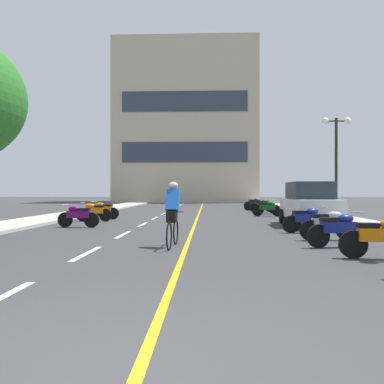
{
  "coord_description": "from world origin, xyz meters",
  "views": [
    {
      "loc": [
        0.8,
        -3.12,
        1.45
      ],
      "look_at": [
        -0.15,
        21.12,
        1.38
      ],
      "focal_mm": 37.3,
      "sensor_mm": 36.0,
      "label": 1
    }
  ],
  "objects": [
    {
      "name": "lane_dash_11",
      "position": [
        -2.0,
        46.0,
        0.0
      ],
      "size": [
        0.14,
        2.2,
        0.01
      ],
      "primitive_type": "cube",
      "color": "silver",
      "rests_on": "ground"
    },
    {
      "name": "motorcycle_1",
      "position": [
        4.49,
        5.48,
        0.47
      ],
      "size": [
        1.7,
        0.6,
        0.92
      ],
      "color": "black",
      "rests_on": "ground"
    },
    {
      "name": "lane_dash_4",
      "position": [
        -2.0,
        18.0,
        0.0
      ],
      "size": [
        0.14,
        2.2,
        0.01
      ],
      "primitive_type": "cube",
      "color": "silver",
      "rests_on": "ground"
    },
    {
      "name": "curb_left",
      "position": [
        -7.2,
        24.0,
        0.06
      ],
      "size": [
        2.4,
        72.0,
        0.12
      ],
      "primitive_type": "cube",
      "color": "#B7B2A8",
      "rests_on": "ground"
    },
    {
      "name": "motorcycle_3",
      "position": [
        4.35,
        8.7,
        0.47
      ],
      "size": [
        1.7,
        0.6,
        0.92
      ],
      "color": "black",
      "rests_on": "ground"
    },
    {
      "name": "motorcycle_6",
      "position": [
        -4.61,
        15.62,
        0.47
      ],
      "size": [
        1.7,
        0.6,
        0.92
      ],
      "color": "black",
      "rests_on": "ground"
    },
    {
      "name": "motorcycle_2",
      "position": [
        4.17,
        7.23,
        0.47
      ],
      "size": [
        1.69,
        0.63,
        0.92
      ],
      "color": "black",
      "rests_on": "ground"
    },
    {
      "name": "office_building",
      "position": [
        -2.0,
        49.76,
        10.24
      ],
      "size": [
        18.09,
        9.63,
        20.49
      ],
      "color": "#BCAD93",
      "rests_on": "ground"
    },
    {
      "name": "lane_dash_10",
      "position": [
        -2.0,
        42.0,
        0.0
      ],
      "size": [
        0.14,
        2.2,
        0.01
      ],
      "primitive_type": "cube",
      "color": "silver",
      "rests_on": "ground"
    },
    {
      "name": "motorcycle_11",
      "position": [
        4.54,
        24.52,
        0.47
      ],
      "size": [
        1.7,
        0.6,
        0.92
      ],
      "color": "black",
      "rests_on": "ground"
    },
    {
      "name": "motorcycle_12",
      "position": [
        4.35,
        26.54,
        0.47
      ],
      "size": [
        1.7,
        0.6,
        0.92
      ],
      "color": "black",
      "rests_on": "ground"
    },
    {
      "name": "cyclist_rider",
      "position": [
        -0.1,
        7.16,
        0.89
      ],
      "size": [
        0.42,
        1.77,
        1.71
      ],
      "color": "black",
      "rests_on": "ground"
    },
    {
      "name": "lane_dash_9",
      "position": [
        -2.0,
        38.0,
        0.0
      ],
      "size": [
        0.14,
        2.2,
        0.01
      ],
      "primitive_type": "cube",
      "color": "silver",
      "rests_on": "ground"
    },
    {
      "name": "motorcycle_13",
      "position": [
        4.51,
        28.53,
        0.47
      ],
      "size": [
        1.7,
        0.6,
        0.92
      ],
      "color": "black",
      "rests_on": "ground"
    },
    {
      "name": "motorcycle_7",
      "position": [
        -4.56,
        17.15,
        0.47
      ],
      "size": [
        1.68,
        0.64,
        0.92
      ],
      "color": "black",
      "rests_on": "ground"
    },
    {
      "name": "motorcycle_4",
      "position": [
        4.24,
        10.8,
        0.47
      ],
      "size": [
        1.7,
        0.6,
        0.92
      ],
      "color": "black",
      "rests_on": "ground"
    },
    {
      "name": "lane_dash_3",
      "position": [
        -2.0,
        14.0,
        0.0
      ],
      "size": [
        0.14,
        2.2,
        0.01
      ],
      "primitive_type": "cube",
      "color": "silver",
      "rests_on": "ground"
    },
    {
      "name": "parked_car_near",
      "position": [
        5.0,
        13.47,
        0.92
      ],
      "size": [
        1.95,
        4.21,
        1.82
      ],
      "color": "black",
      "rests_on": "ground"
    },
    {
      "name": "motorcycle_10",
      "position": [
        4.5,
        22.99,
        0.47
      ],
      "size": [
        1.66,
        0.74,
        0.92
      ],
      "color": "black",
      "rests_on": "ground"
    },
    {
      "name": "lane_dash_5",
      "position": [
        -2.0,
        22.0,
        0.0
      ],
      "size": [
        0.14,
        2.2,
        0.01
      ],
      "primitive_type": "cube",
      "color": "silver",
      "rests_on": "ground"
    },
    {
      "name": "street_lamp_mid",
      "position": [
        7.28,
        17.21,
        3.81
      ],
      "size": [
        1.46,
        0.36,
        5.04
      ],
      "color": "black",
      "rests_on": "curb_right"
    },
    {
      "name": "motorcycle_8",
      "position": [
        4.21,
        19.67,
        0.47
      ],
      "size": [
        1.69,
        0.63,
        0.92
      ],
      "color": "black",
      "rests_on": "ground"
    },
    {
      "name": "lane_dash_2",
      "position": [
        -2.0,
        10.0,
        0.0
      ],
      "size": [
        0.14,
        2.2,
        0.01
      ],
      "primitive_type": "cube",
      "color": "silver",
      "rests_on": "ground"
    },
    {
      "name": "ground_plane",
      "position": [
        0.0,
        21.0,
        0.0
      ],
      "size": [
        140.0,
        140.0,
        0.0
      ],
      "primitive_type": "plane",
      "color": "#38383A"
    },
    {
      "name": "centre_line_yellow",
      "position": [
        0.25,
        24.0,
        0.0
      ],
      "size": [
        0.12,
        66.0,
        0.01
      ],
      "primitive_type": "cube",
      "color": "gold",
      "rests_on": "ground"
    },
    {
      "name": "motorcycle_5",
      "position": [
        -4.34,
        12.5,
        0.47
      ],
      "size": [
        1.7,
        0.6,
        0.92
      ],
      "color": "black",
      "rests_on": "ground"
    },
    {
      "name": "lane_dash_1",
      "position": [
        -2.0,
        6.0,
        0.0
      ],
      "size": [
        0.14,
        2.2,
        0.01
      ],
      "primitive_type": "cube",
      "color": "silver",
      "rests_on": "ground"
    },
    {
      "name": "motorcycle_9",
      "position": [
        4.48,
        21.48,
        0.47
      ],
      "size": [
        1.64,
        0.78,
        0.92
      ],
      "color": "black",
      "rests_on": "ground"
    },
    {
      "name": "lane_dash_8",
      "position": [
        -2.0,
        34.0,
        0.0
      ],
      "size": [
        0.14,
        2.2,
        0.01
      ],
      "primitive_type": "cube",
      "color": "silver",
      "rests_on": "ground"
    },
    {
      "name": "curb_right",
      "position": [
        7.2,
        24.0,
        0.06
      ],
      "size": [
        2.4,
        72.0,
        0.12
      ],
      "primitive_type": "cube",
      "color": "#B7B2A8",
      "rests_on": "ground"
    },
    {
      "name": "lane_dash_6",
      "position": [
        -2.0,
        26.0,
        0.0
      ],
      "size": [
        0.14,
        2.2,
        0.01
      ],
      "primitive_type": "cube",
      "color": "silver",
      "rests_on": "ground"
    },
    {
      "name": "lane_dash_7",
      "position": [
        -2.0,
        30.0,
        0.0
      ],
      "size": [
        0.14,
        2.2,
        0.01
      ],
      "primitive_type": "cube",
      "color": "silver",
      "rests_on": "ground"
    }
  ]
}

